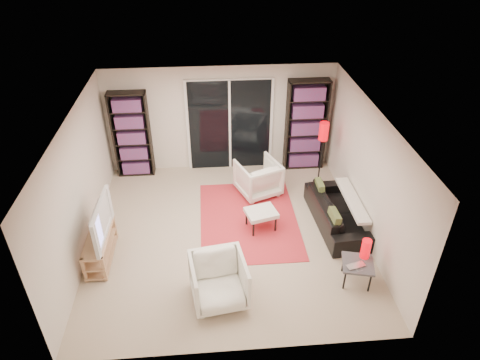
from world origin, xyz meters
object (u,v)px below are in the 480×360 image
side_table (358,265)px  bookshelf_left (132,135)px  floor_lamp (323,137)px  sofa (336,213)px  armchair_back (258,178)px  armchair_front (219,281)px  bookshelf_right (306,125)px  ottoman (261,213)px  tv_stand (100,247)px

side_table → bookshelf_left: bearing=137.0°
bookshelf_left → floor_lamp: 4.12m
sofa → armchair_back: bearing=45.2°
bookshelf_left → side_table: bearing=-43.0°
armchair_back → armchair_front: armchair_front is taller
bookshelf_right → armchair_back: bookshelf_right is taller
armchair_front → ottoman: bearing=54.1°
armchair_back → armchair_front: size_ratio=0.97×
tv_stand → armchair_back: bearing=31.3°
bookshelf_left → floor_lamp: bearing=-10.0°
sofa → armchair_back: size_ratio=2.28×
tv_stand → ottoman: tv_stand is taller
bookshelf_right → tv_stand: 5.05m
bookshelf_left → sofa: bearing=-28.7°
bookshelf_left → tv_stand: size_ratio=1.70×
ottoman → floor_lamp: floor_lamp is taller
armchair_back → floor_lamp: bearing=170.8°
bookshelf_left → floor_lamp: bookshelf_left is taller
tv_stand → ottoman: size_ratio=1.75×
bookshelf_left → sofa: bookshelf_left is taller
tv_stand → armchair_front: bearing=-28.2°
tv_stand → ottoman: bearing=11.9°
armchair_front → bookshelf_right: bearing=52.7°
armchair_back → bookshelf_left: bearing=-42.3°
side_table → floor_lamp: bearing=88.2°
armchair_front → floor_lamp: (2.33, 3.16, 0.73)m
bookshelf_left → side_table: (3.96, -3.69, -0.62)m
bookshelf_right → armchair_front: bearing=-118.8°
armchair_back → side_table: armchair_back is taller
bookshelf_right → side_table: bearing=-88.3°
floor_lamp → armchair_back: bearing=-167.8°
bookshelf_right → side_table: 3.76m
bookshelf_right → armchair_front: bookshelf_right is taller
ottoman → sofa: bearing=-0.1°
sofa → armchair_front: armchair_front is taller
bookshelf_right → floor_lamp: 0.75m
bookshelf_left → bookshelf_right: bearing=-0.0°
bookshelf_right → floor_lamp: (0.20, -0.72, 0.06)m
bookshelf_right → ottoman: size_ratio=3.21×
sofa → bookshelf_right: bearing=1.0°
bookshelf_right → tv_stand: bearing=-145.8°
sofa → armchair_front: size_ratio=2.22×
bookshelf_left → armchair_back: size_ratio=2.36×
floor_lamp → tv_stand: bearing=-154.2°
armchair_back → side_table: (1.29, -2.67, -0.02)m
side_table → bookshelf_right: bearing=91.7°
bookshelf_left → side_table: bookshelf_left is taller
side_table → floor_lamp: (0.10, 2.97, 0.76)m
bookshelf_left → side_table: 5.45m
bookshelf_left → tv_stand: bearing=-95.6°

